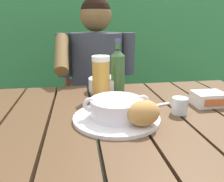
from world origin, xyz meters
TOP-DOWN VIEW (x-y plane):
  - dining_table at (-0.00, 0.00)m, footprint 1.35×0.82m
  - hedge_backdrop at (-0.22, 1.75)m, footprint 3.61×0.85m
  - chair_near_diner at (-0.00, 0.85)m, footprint 0.44×0.42m
  - person_eating at (-0.01, 0.65)m, footprint 0.48×0.47m
  - serving_plate at (0.00, -0.03)m, footprint 0.29×0.29m
  - soup_bowl at (0.00, -0.03)m, footprint 0.23×0.18m
  - bread_roll at (0.07, -0.11)m, footprint 0.13×0.11m
  - beer_glass at (-0.03, 0.21)m, footprint 0.08×0.08m
  - beer_bottle at (0.06, 0.27)m, footprint 0.06×0.06m
  - water_glass_small at (0.23, -0.01)m, footprint 0.06×0.06m
  - butter_tub at (0.38, 0.05)m, footprint 0.12×0.09m
  - table_knife at (0.15, 0.06)m, footprint 0.15×0.07m
  - diner_bowl at (-0.00, 0.31)m, footprint 0.15×0.15m

SIDE VIEW (x-z plane):
  - chair_near_diner at x=0.00m, z-range 0.00..0.92m
  - dining_table at x=0.00m, z-range 0.27..1.00m
  - person_eating at x=-0.01m, z-range 0.11..1.30m
  - table_knife at x=0.15m, z-range 0.73..0.74m
  - serving_plate at x=0.00m, z-range 0.73..0.74m
  - butter_tub at x=0.38m, z-range 0.73..0.78m
  - water_glass_small at x=0.23m, z-range 0.73..0.79m
  - diner_bowl at x=0.00m, z-range 0.73..0.79m
  - soup_bowl at x=0.00m, z-range 0.74..0.81m
  - bread_roll at x=0.07m, z-range 0.74..0.82m
  - beer_glass at x=-0.03m, z-range 0.73..0.91m
  - beer_bottle at x=0.06m, z-range 0.71..0.96m
  - hedge_backdrop at x=-0.22m, z-range -0.06..2.05m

